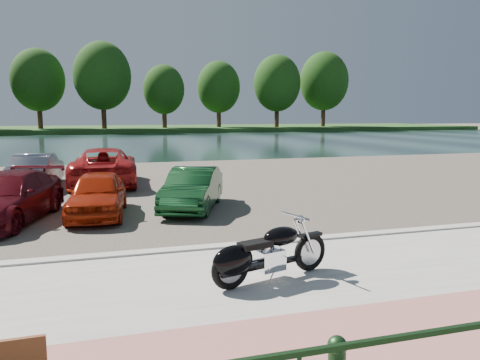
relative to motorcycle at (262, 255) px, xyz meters
name	(u,v)px	position (x,y,z in m)	size (l,w,h in m)	color
ground	(311,278)	(1.00, 0.18, -0.56)	(200.00, 200.00, 0.00)	#595447
promenade	(339,296)	(1.00, -0.82, -0.51)	(60.00, 6.00, 0.10)	#A09D97
pink_path	(398,337)	(1.00, -2.32, -0.46)	(60.00, 2.00, 0.01)	#A8655E
kerb	(272,244)	(1.00, 2.18, -0.49)	(60.00, 0.30, 0.14)	#A09D97
parking_lot	(193,185)	(1.00, 11.18, -0.54)	(60.00, 18.00, 0.04)	#443E37
river	(138,142)	(1.00, 40.18, -0.56)	(120.00, 40.00, 0.00)	#172A28
far_bank	(123,129)	(1.00, 72.18, -0.26)	(120.00, 24.00, 0.60)	#234819
far_trees	(153,82)	(5.35, 65.98, 6.93)	(70.25, 10.68, 12.52)	#3E2316
motorcycle	(262,255)	(0.00, 0.00, 0.00)	(2.27, 0.99, 1.05)	black
car_3	(7,198)	(-4.88, 6.21, 0.12)	(1.81, 4.45, 1.29)	#4E0B12
car_4	(97,194)	(-2.62, 6.28, 0.09)	(1.45, 3.62, 1.23)	#A7240B
car_5	(193,189)	(0.07, 6.45, 0.09)	(1.29, 3.71, 1.22)	#103B1A
car_9	(37,170)	(-4.90, 12.46, 0.13)	(1.38, 3.95, 1.30)	slate
car_10	(104,166)	(-2.39, 12.25, 0.21)	(2.44, 5.29, 1.47)	#AF1D1D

